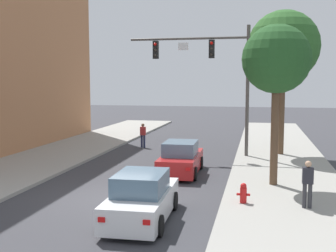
{
  "coord_description": "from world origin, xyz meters",
  "views": [
    {
      "loc": [
        5.25,
        -15.11,
        4.48
      ],
      "look_at": [
        0.35,
        7.78,
        2.0
      ],
      "focal_mm": 45.43,
      "sensor_mm": 36.0,
      "label": 1
    }
  ],
  "objects": [
    {
      "name": "ground_plane",
      "position": [
        0.0,
        0.0,
        0.0
      ],
      "size": [
        120.0,
        120.0,
        0.0
      ],
      "primitive_type": "plane",
      "color": "#38383D"
    },
    {
      "name": "sidewalk_right",
      "position": [
        6.5,
        0.0,
        0.07
      ],
      "size": [
        5.0,
        60.0,
        0.15
      ],
      "primitive_type": "cube",
      "color": "#99968E",
      "rests_on": "ground"
    },
    {
      "name": "traffic_signal_mast",
      "position": [
        2.59,
        9.77,
        5.36
      ],
      "size": [
        7.05,
        0.38,
        7.5
      ],
      "color": "#514C47",
      "rests_on": "sidewalk_right"
    },
    {
      "name": "car_lead_red",
      "position": [
        1.63,
        4.78,
        0.72
      ],
      "size": [
        1.92,
        4.28,
        1.6
      ],
      "color": "#B21E1E",
      "rests_on": "ground"
    },
    {
      "name": "car_following_white",
      "position": [
        1.65,
        -2.3,
        0.72
      ],
      "size": [
        1.94,
        4.29,
        1.6
      ],
      "color": "silver",
      "rests_on": "ground"
    },
    {
      "name": "pedestrian_crossing_road",
      "position": [
        -2.36,
        12.34,
        0.91
      ],
      "size": [
        0.36,
        0.22,
        1.64
      ],
      "color": "#232847",
      "rests_on": "ground"
    },
    {
      "name": "pedestrian_sidewalk_right_walker",
      "position": [
        6.94,
        -0.24,
        1.06
      ],
      "size": [
        0.36,
        0.22,
        1.64
      ],
      "color": "#333338",
      "rests_on": "sidewalk_right"
    },
    {
      "name": "fire_hydrant",
      "position": [
        4.79,
        -0.08,
        0.51
      ],
      "size": [
        0.48,
        0.24,
        0.72
      ],
      "color": "red",
      "rests_on": "sidewalk_right"
    },
    {
      "name": "street_tree_nearest",
      "position": [
        5.92,
        2.97,
        5.32
      ],
      "size": [
        2.83,
        2.83,
        6.64
      ],
      "color": "brown",
      "rests_on": "sidewalk_right"
    },
    {
      "name": "street_tree_second",
      "position": [
        6.59,
        10.79,
        6.47
      ],
      "size": [
        4.17,
        4.17,
        8.43
      ],
      "color": "brown",
      "rests_on": "sidewalk_right"
    }
  ]
}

